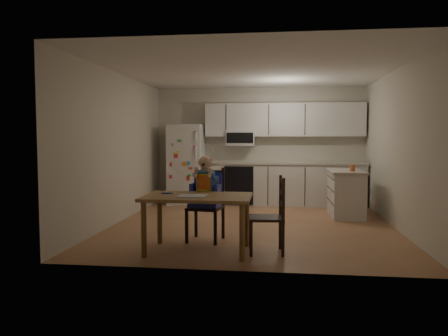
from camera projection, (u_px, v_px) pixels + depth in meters
name	position (u px, v px, depth m)	size (l,w,h in m)	color
room	(254.00, 148.00, 7.53)	(4.52, 5.01, 2.51)	#9C643E
refrigerator	(186.00, 164.00, 9.40)	(0.72, 0.70, 1.70)	silver
kitchen_run	(282.00, 163.00, 9.23)	(3.37, 0.62, 2.15)	silver
kitchen_island	(346.00, 193.00, 7.90)	(0.59, 1.13, 0.84)	silver
red_cup	(353.00, 168.00, 7.65)	(0.09, 0.09, 0.11)	#DB602F
dining_table	(198.00, 203.00, 5.42)	(1.32, 0.85, 0.71)	olive
napkin	(192.00, 196.00, 5.33)	(0.34, 0.29, 0.01)	silver
toddler_spoon	(166.00, 193.00, 5.56)	(0.02, 0.02, 0.12)	#2730BB
chair_booster	(206.00, 189.00, 6.03)	(0.50, 0.50, 1.18)	black
chair_side	(274.00, 210.00, 5.37)	(0.45, 0.45, 0.95)	black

